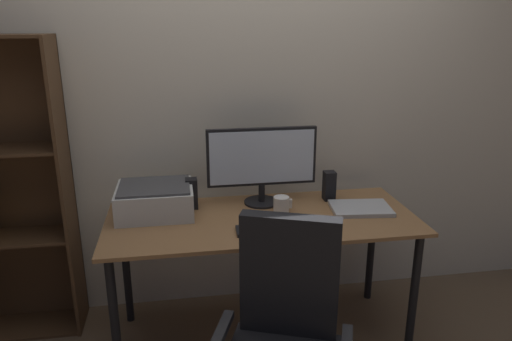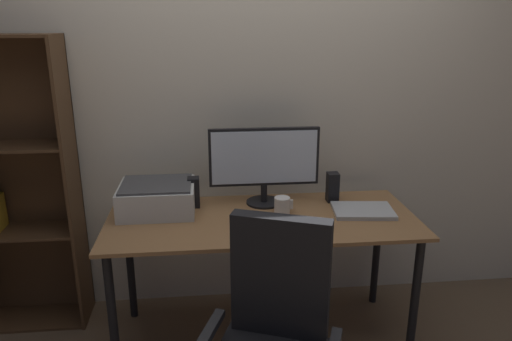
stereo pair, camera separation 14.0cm
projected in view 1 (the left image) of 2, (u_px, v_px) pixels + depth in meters
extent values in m
plane|color=brown|center=(262.00, 336.00, 2.75)|extent=(12.00, 12.00, 0.00)
cube|color=beige|center=(247.00, 97.00, 2.84)|extent=(6.40, 0.10, 2.60)
cube|color=olive|center=(262.00, 219.00, 2.53)|extent=(1.63, 0.69, 0.02)
cylinder|color=black|center=(115.00, 325.00, 2.26)|extent=(0.04, 0.04, 0.72)
cylinder|color=black|center=(414.00, 296.00, 2.49)|extent=(0.04, 0.04, 0.72)
cylinder|color=black|center=(126.00, 267.00, 2.79)|extent=(0.04, 0.04, 0.72)
cylinder|color=black|center=(371.00, 247.00, 3.03)|extent=(0.04, 0.04, 0.72)
cylinder|color=black|center=(262.00, 202.00, 2.72)|extent=(0.20, 0.20, 0.01)
cylinder|color=black|center=(262.00, 193.00, 2.71)|extent=(0.04, 0.04, 0.10)
cube|color=black|center=(262.00, 157.00, 2.64)|extent=(0.61, 0.03, 0.33)
cube|color=silver|center=(262.00, 157.00, 2.63)|extent=(0.58, 0.01, 0.30)
cube|color=black|center=(266.00, 230.00, 2.35)|extent=(0.29, 0.12, 0.02)
cube|color=black|center=(312.00, 225.00, 2.39)|extent=(0.07, 0.10, 0.03)
cylinder|color=white|center=(281.00, 205.00, 2.57)|extent=(0.08, 0.08, 0.09)
cube|color=white|center=(290.00, 203.00, 2.58)|extent=(0.02, 0.01, 0.05)
cube|color=#B7BABC|center=(361.00, 208.00, 2.62)|extent=(0.34, 0.26, 0.02)
cube|color=black|center=(192.00, 193.00, 2.63)|extent=(0.06, 0.07, 0.17)
cube|color=black|center=(329.00, 186.00, 2.75)|extent=(0.06, 0.07, 0.17)
cube|color=silver|center=(155.00, 200.00, 2.55)|extent=(0.40, 0.34, 0.15)
cube|color=#424244|center=(154.00, 186.00, 2.53)|extent=(0.37, 0.31, 0.01)
cube|color=black|center=(290.00, 275.00, 1.93)|extent=(0.40, 0.21, 0.52)
cube|color=#232326|center=(221.00, 333.00, 1.85)|extent=(0.13, 0.26, 0.03)
cube|color=#4C331E|center=(67.00, 192.00, 2.62)|extent=(0.02, 0.28, 1.67)
cube|color=#4C331E|center=(18.00, 187.00, 2.70)|extent=(0.61, 0.01, 1.67)
cube|color=#4C331E|center=(32.00, 326.00, 2.83)|extent=(0.58, 0.26, 0.02)
cube|color=#4C331E|center=(17.00, 237.00, 2.65)|extent=(0.58, 0.26, 0.02)
cube|color=#4C331E|center=(2.00, 150.00, 2.50)|extent=(0.58, 0.26, 0.02)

